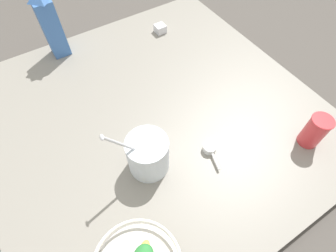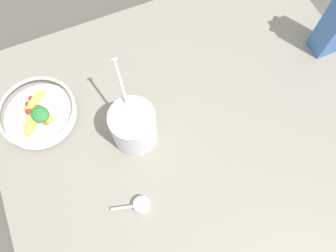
% 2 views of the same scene
% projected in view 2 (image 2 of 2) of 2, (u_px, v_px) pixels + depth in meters
% --- Properties ---
extents(ground_plane, '(6.00, 6.00, 0.00)m').
position_uv_depth(ground_plane, '(207.00, 152.00, 1.01)').
color(ground_plane, '#4C4742').
extents(countertop, '(1.20, 1.20, 0.03)m').
position_uv_depth(countertop, '(207.00, 150.00, 0.99)').
color(countertop, gray).
rests_on(countertop, ground_plane).
extents(fruit_bowl, '(0.23, 0.23, 0.08)m').
position_uv_depth(fruit_bowl, '(38.00, 113.00, 0.99)').
color(fruit_bowl, silver).
rests_on(fruit_bowl, countertop).
extents(yogurt_tub, '(0.18, 0.13, 0.26)m').
position_uv_depth(yogurt_tub, '(133.00, 126.00, 0.92)').
color(yogurt_tub, silver).
rests_on(yogurt_tub, countertop).
extents(measuring_scoop, '(0.05, 0.11, 0.03)m').
position_uv_depth(measuring_scoop, '(140.00, 205.00, 0.90)').
color(measuring_scoop, white).
rests_on(measuring_scoop, countertop).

